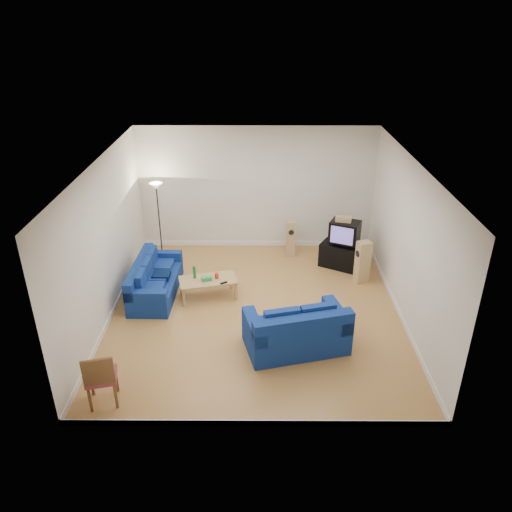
{
  "coord_description": "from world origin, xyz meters",
  "views": [
    {
      "loc": [
        0.04,
        -8.92,
        5.77
      ],
      "look_at": [
        0.0,
        0.4,
        1.1
      ],
      "focal_mm": 35.0,
      "sensor_mm": 36.0,
      "label": 1
    }
  ],
  "objects_px": {
    "television": "(345,232)",
    "sofa_three_seat": "(153,282)",
    "sofa_loveseat": "(297,333)",
    "coffee_table": "(208,282)",
    "tv_stand": "(341,256)"
  },
  "relations": [
    {
      "from": "sofa_three_seat",
      "to": "television",
      "type": "xyz_separation_m",
      "value": [
        4.4,
        1.32,
        0.66
      ]
    },
    {
      "from": "coffee_table",
      "to": "television",
      "type": "relative_size",
      "value": 1.63
    },
    {
      "from": "coffee_table",
      "to": "tv_stand",
      "type": "xyz_separation_m",
      "value": [
        3.13,
        1.47,
        -0.09
      ]
    },
    {
      "from": "sofa_loveseat",
      "to": "television",
      "type": "xyz_separation_m",
      "value": [
        1.35,
        3.3,
        0.6
      ]
    },
    {
      "from": "sofa_three_seat",
      "to": "sofa_loveseat",
      "type": "distance_m",
      "value": 3.64
    },
    {
      "from": "sofa_three_seat",
      "to": "sofa_loveseat",
      "type": "bearing_deg",
      "value": 58.32
    },
    {
      "from": "sofa_loveseat",
      "to": "coffee_table",
      "type": "height_order",
      "value": "sofa_loveseat"
    },
    {
      "from": "sofa_three_seat",
      "to": "tv_stand",
      "type": "height_order",
      "value": "sofa_three_seat"
    },
    {
      "from": "sofa_loveseat",
      "to": "coffee_table",
      "type": "bearing_deg",
      "value": 120.18
    },
    {
      "from": "sofa_loveseat",
      "to": "television",
      "type": "height_order",
      "value": "television"
    },
    {
      "from": "sofa_loveseat",
      "to": "tv_stand",
      "type": "height_order",
      "value": "sofa_loveseat"
    },
    {
      "from": "sofa_loveseat",
      "to": "coffee_table",
      "type": "relative_size",
      "value": 1.53
    },
    {
      "from": "tv_stand",
      "to": "television",
      "type": "relative_size",
      "value": 1.19
    },
    {
      "from": "television",
      "to": "sofa_three_seat",
      "type": "bearing_deg",
      "value": -138.92
    },
    {
      "from": "coffee_table",
      "to": "television",
      "type": "xyz_separation_m",
      "value": [
        3.17,
        1.44,
        0.56
      ]
    }
  ]
}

